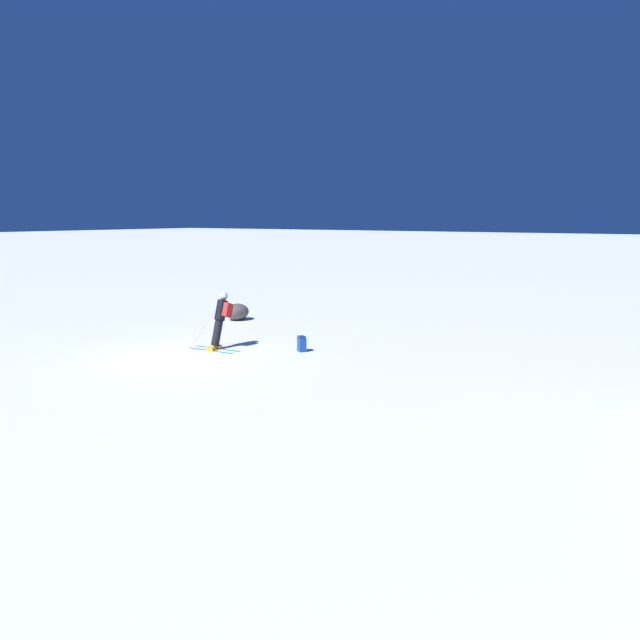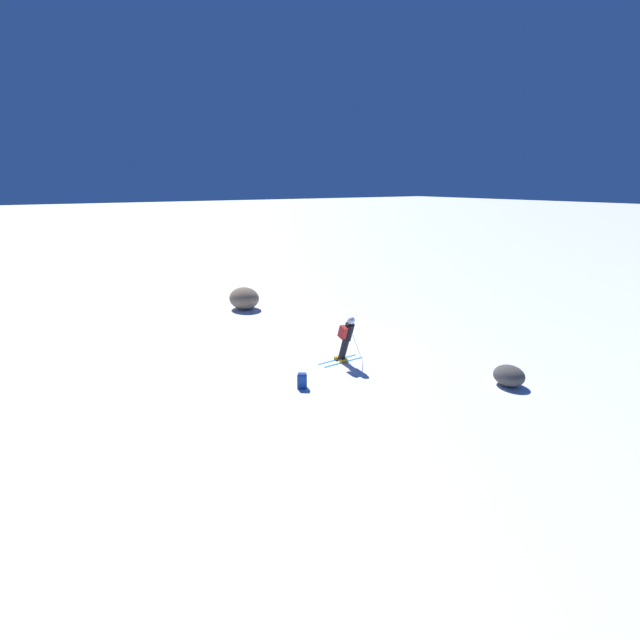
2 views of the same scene
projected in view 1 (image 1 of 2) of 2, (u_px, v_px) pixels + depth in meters
ground_plane at (180, 359)px, 18.80m from camera, size 300.00×300.00×0.00m
skier at (221, 317)px, 20.13m from camera, size 1.41×1.81×1.86m
spare_backpack at (302, 344)px, 19.74m from camera, size 0.35×0.37×0.50m
exposed_boulder_0 at (237, 312)px, 25.73m from camera, size 1.05×0.89×0.68m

